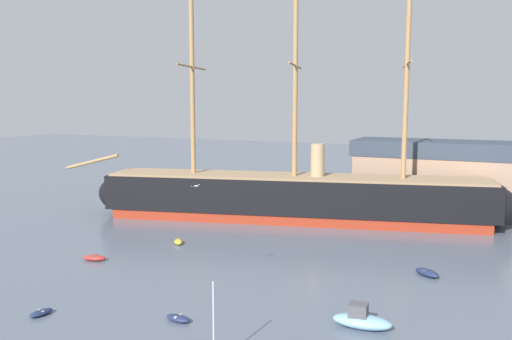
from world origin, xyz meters
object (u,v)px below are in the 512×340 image
(tall_ship, at_px, (294,197))
(dinghy_near_centre, at_px, (178,318))
(motorboat_far_left, at_px, (163,206))
(dinghy_alongside_stern, at_px, (427,273))
(seagull_in_flight, at_px, (196,186))
(dinghy_distant_centre, at_px, (354,209))
(motorboat_mid_right, at_px, (361,320))
(dinghy_mid_left, at_px, (94,258))
(dinghy_alongside_bow, at_px, (178,242))
(dinghy_foreground_left, at_px, (41,313))

(tall_ship, distance_m, dinghy_near_centre, 39.57)
(motorboat_far_left, bearing_deg, dinghy_alongside_stern, -20.94)
(dinghy_alongside_stern, relative_size, seagull_in_flight, 2.51)
(dinghy_near_centre, bearing_deg, dinghy_alongside_stern, 50.43)
(dinghy_distant_centre, bearing_deg, motorboat_mid_right, -74.56)
(tall_ship, bearing_deg, dinghy_alongside_stern, -40.30)
(dinghy_near_centre, xyz_separation_m, dinghy_alongside_stern, (17.04, 20.62, 0.08))
(dinghy_mid_left, relative_size, dinghy_alongside_bow, 1.19)
(seagull_in_flight, bearing_deg, motorboat_mid_right, -2.35)
(dinghy_mid_left, height_order, dinghy_alongside_bow, dinghy_mid_left)
(dinghy_foreground_left, relative_size, seagull_in_flight, 1.79)
(dinghy_near_centre, relative_size, dinghy_alongside_stern, 0.75)
(tall_ship, bearing_deg, dinghy_foreground_left, -98.46)
(motorboat_far_left, height_order, seagull_in_flight, seagull_in_flight)
(tall_ship, relative_size, seagull_in_flight, 53.93)
(motorboat_far_left, bearing_deg, dinghy_distant_centre, 21.77)
(motorboat_mid_right, xyz_separation_m, seagull_in_flight, (-15.62, 0.64, 9.66))
(dinghy_alongside_bow, xyz_separation_m, dinghy_distant_centre, (15.05, 29.08, 0.03))
(motorboat_mid_right, bearing_deg, motorboat_far_left, 141.93)
(dinghy_mid_left, distance_m, dinghy_alongside_bow, 11.17)
(dinghy_alongside_stern, distance_m, motorboat_far_left, 47.83)
(motorboat_mid_right, xyz_separation_m, motorboat_far_left, (-41.61, 32.60, -0.10))
(tall_ship, bearing_deg, motorboat_far_left, -176.42)
(dinghy_alongside_stern, height_order, dinghy_distant_centre, dinghy_alongside_stern)
(dinghy_mid_left, xyz_separation_m, seagull_in_flight, (16.34, -4.46, 10.04))
(seagull_in_flight, bearing_deg, motorboat_far_left, 129.13)
(motorboat_far_left, bearing_deg, tall_ship, 3.58)
(dinghy_alongside_stern, bearing_deg, dinghy_mid_left, -163.47)
(dinghy_near_centre, distance_m, motorboat_far_left, 46.75)
(dinghy_near_centre, bearing_deg, motorboat_far_left, 126.23)
(dinghy_alongside_stern, bearing_deg, motorboat_mid_right, -101.16)
(dinghy_alongside_bow, relative_size, motorboat_far_left, 0.57)
(motorboat_far_left, bearing_deg, dinghy_mid_left, -70.65)
(dinghy_foreground_left, relative_size, dinghy_distant_centre, 0.80)
(dinghy_distant_centre, distance_m, seagull_in_flight, 44.95)
(tall_ship, xyz_separation_m, motorboat_far_left, (-22.83, -1.43, -3.03))
(motorboat_mid_right, distance_m, dinghy_distant_centre, 45.99)
(dinghy_alongside_bow, bearing_deg, dinghy_distant_centre, 62.64)
(dinghy_foreground_left, height_order, dinghy_mid_left, dinghy_mid_left)
(dinghy_near_centre, distance_m, dinghy_distant_centre, 49.47)
(dinghy_foreground_left, bearing_deg, motorboat_mid_right, 19.62)
(dinghy_foreground_left, relative_size, dinghy_alongside_stern, 0.71)
(tall_ship, distance_m, dinghy_mid_left, 31.95)
(motorboat_mid_right, xyz_separation_m, dinghy_alongside_stern, (3.06, 15.50, -0.34))
(dinghy_mid_left, relative_size, dinghy_alongside_stern, 0.93)
(motorboat_mid_right, height_order, dinghy_alongside_stern, motorboat_mid_right)
(tall_ship, distance_m, seagull_in_flight, 34.20)
(dinghy_distant_centre, bearing_deg, dinghy_mid_left, -116.69)
(dinghy_near_centre, xyz_separation_m, dinghy_alongside_bow, (-13.31, 20.36, 0.01))
(dinghy_near_centre, height_order, seagull_in_flight, seagull_in_flight)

